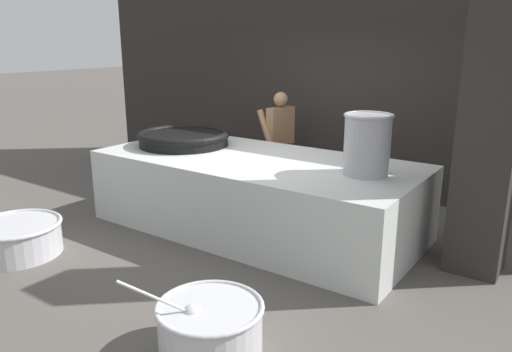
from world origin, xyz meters
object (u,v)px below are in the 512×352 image
Objects in this scene: giant_wok_near at (184,138)px; stock_pot at (367,144)px; cook at (280,139)px; prep_bowl_meat at (17,237)px; prep_bowl_vegetables at (210,327)px.

stock_pot is at bearing 0.37° from giant_wok_near.
stock_pot reaches higher than cook.
stock_pot reaches higher than prep_bowl_meat.
stock_pot is 2.46m from cook.
giant_wok_near is at bearing 77.40° from prep_bowl_meat.
prep_bowl_meat is at bearing 176.66° from prep_bowl_vegetables.
cook is at bearing 72.44° from prep_bowl_meat.
prep_bowl_meat is (-1.15, -3.63, -0.64)m from cook.
cook is 1.61× the size of prep_bowl_meat.
cook is 1.61× the size of prep_bowl_vegetables.
giant_wok_near is 1.91× the size of stock_pot.
giant_wok_near is 3.51m from prep_bowl_vegetables.
stock_pot is at bearing 156.64° from cook.
prep_bowl_meat is (-0.49, -2.21, -0.82)m from giant_wok_near.
stock_pot is at bearing 85.61° from prep_bowl_vegetables.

